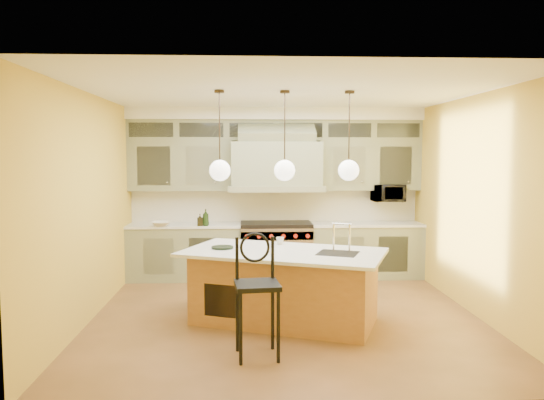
{
  "coord_description": "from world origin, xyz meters",
  "views": [
    {
      "loc": [
        -0.51,
        -6.8,
        2.12
      ],
      "look_at": [
        -0.14,
        0.7,
        1.47
      ],
      "focal_mm": 35.0,
      "sensor_mm": 36.0,
      "label": 1
    }
  ],
  "objects": [
    {
      "name": "wall_back",
      "position": [
        0.0,
        2.5,
        1.45
      ],
      "size": [
        5.0,
        0.0,
        5.0
      ],
      "primitive_type": "plane",
      "rotation": [
        1.57,
        0.0,
        0.0
      ],
      "color": "gold",
      "rests_on": "ground"
    },
    {
      "name": "kitchen_island",
      "position": [
        -0.03,
        -0.25,
        0.47
      ],
      "size": [
        2.75,
        2.11,
        1.35
      ],
      "rotation": [
        0.0,
        0.0,
        -0.38
      ],
      "color": "#935E34",
      "rests_on": "floor"
    },
    {
      "name": "fruit_bowl",
      "position": [
        -1.91,
        1.92,
        0.98
      ],
      "size": [
        0.32,
        0.32,
        0.08
      ],
      "primitive_type": "imported",
      "rotation": [
        0.0,
        0.0,
        0.03
      ],
      "color": "silver",
      "rests_on": "back_cabinetry"
    },
    {
      "name": "ceiling",
      "position": [
        0.0,
        0.0,
        2.9
      ],
      "size": [
        5.0,
        5.0,
        0.0
      ],
      "primitive_type": "plane",
      "rotation": [
        3.14,
        0.0,
        0.0
      ],
      "color": "white",
      "rests_on": "wall_back"
    },
    {
      "name": "counter_stool",
      "position": [
        -0.4,
        -1.37,
        0.74
      ],
      "size": [
        0.5,
        0.5,
        1.29
      ],
      "rotation": [
        0.0,
        0.0,
        0.1
      ],
      "color": "black",
      "rests_on": "floor"
    },
    {
      "name": "pendant_center",
      "position": [
        -0.03,
        -0.25,
        1.95
      ],
      "size": [
        0.26,
        0.26,
        1.11
      ],
      "color": "#2D2319",
      "rests_on": "ceiling"
    },
    {
      "name": "wall_left",
      "position": [
        -2.5,
        0.0,
        1.45
      ],
      "size": [
        0.0,
        5.0,
        5.0
      ],
      "primitive_type": "plane",
      "rotation": [
        1.57,
        0.0,
        1.57
      ],
      "color": "gold",
      "rests_on": "ground"
    },
    {
      "name": "range",
      "position": [
        0.0,
        2.14,
        0.49
      ],
      "size": [
        1.2,
        0.74,
        0.96
      ],
      "color": "silver",
      "rests_on": "floor"
    },
    {
      "name": "oil_bottle_b",
      "position": [
        -1.27,
        1.92,
        1.04
      ],
      "size": [
        0.1,
        0.1,
        0.2
      ],
      "primitive_type": "imported",
      "rotation": [
        0.0,
        0.0,
        0.11
      ],
      "color": "black",
      "rests_on": "back_cabinetry"
    },
    {
      "name": "oil_bottle_a",
      "position": [
        -1.18,
        1.92,
        1.08
      ],
      "size": [
        0.11,
        0.11,
        0.28
      ],
      "primitive_type": "imported",
      "rotation": [
        0.0,
        0.0,
        -0.04
      ],
      "color": "black",
      "rests_on": "back_cabinetry"
    },
    {
      "name": "microwave",
      "position": [
        1.95,
        2.25,
        1.45
      ],
      "size": [
        0.54,
        0.37,
        0.3
      ],
      "primitive_type": "imported",
      "color": "black",
      "rests_on": "back_cabinetry"
    },
    {
      "name": "wall_right",
      "position": [
        2.5,
        0.0,
        1.45
      ],
      "size": [
        0.0,
        5.0,
        5.0
      ],
      "primitive_type": "plane",
      "rotation": [
        1.57,
        0.0,
        -1.57
      ],
      "color": "gold",
      "rests_on": "ground"
    },
    {
      "name": "wall_front",
      "position": [
        0.0,
        -2.5,
        1.45
      ],
      "size": [
        5.0,
        0.0,
        5.0
      ],
      "primitive_type": "plane",
      "rotation": [
        -1.57,
        0.0,
        0.0
      ],
      "color": "gold",
      "rests_on": "ground"
    },
    {
      "name": "floor",
      "position": [
        0.0,
        0.0,
        0.0
      ],
      "size": [
        5.0,
        5.0,
        0.0
      ],
      "primitive_type": "plane",
      "color": "brown",
      "rests_on": "ground"
    },
    {
      "name": "pendant_right",
      "position": [
        0.77,
        -0.25,
        1.95
      ],
      "size": [
        0.26,
        0.26,
        1.11
      ],
      "color": "#2D2319",
      "rests_on": "ceiling"
    },
    {
      "name": "pendant_left",
      "position": [
        -0.83,
        -0.25,
        1.95
      ],
      "size": [
        0.26,
        0.26,
        1.11
      ],
      "color": "#2D2319",
      "rests_on": "ceiling"
    },
    {
      "name": "cup",
      "position": [
        -0.06,
        0.16,
        0.97
      ],
      "size": [
        0.11,
        0.11,
        0.1
      ],
      "primitive_type": "imported",
      "rotation": [
        0.0,
        0.0,
        -0.01
      ],
      "color": "beige",
      "rests_on": "kitchen_island"
    },
    {
      "name": "back_cabinetry",
      "position": [
        0.0,
        2.23,
        1.43
      ],
      "size": [
        5.0,
        0.77,
        2.9
      ],
      "color": "gray",
      "rests_on": "floor"
    }
  ]
}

